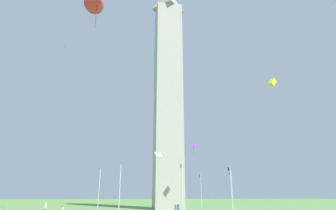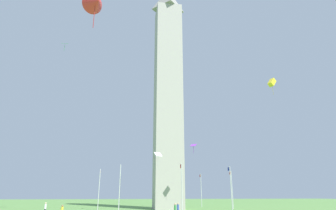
{
  "view_description": "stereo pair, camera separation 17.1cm",
  "coord_description": "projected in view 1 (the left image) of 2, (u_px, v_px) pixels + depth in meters",
  "views": [
    {
      "loc": [
        -59.92,
        9.85,
        2.93
      ],
      "look_at": [
        0.0,
        0.0,
        22.31
      ],
      "focal_mm": 29.96,
      "sensor_mm": 36.0,
      "label": 1
    },
    {
      "loc": [
        -59.95,
        9.68,
        2.93
      ],
      "look_at": [
        0.0,
        0.0,
        22.31
      ],
      "focal_mm": 29.96,
      "sensor_mm": 36.0,
      "label": 2
    }
  ],
  "objects": [
    {
      "name": "kite_white_diamond",
      "position": [
        158.0,
        155.0,
        44.63
      ],
      "size": [
        1.21,
        1.36,
        1.95
      ],
      "color": "white"
    },
    {
      "name": "person_white_shirt",
      "position": [
        45.0,
        208.0,
        42.51
      ],
      "size": [
        0.32,
        0.32,
        1.75
      ],
      "rotation": [
        0.0,
        0.0,
        -1.61
      ],
      "color": "#2D2D38",
      "rests_on": "ground"
    },
    {
      "name": "obelisk_monument",
      "position": [
        168.0,
        86.0,
        65.18
      ],
      "size": [
        5.95,
        5.95,
        54.1
      ],
      "color": "#A8A399",
      "rests_on": "ground"
    },
    {
      "name": "flagpole_w",
      "position": [
        232.0,
        188.0,
        60.49
      ],
      "size": [
        1.12,
        0.14,
        7.84
      ],
      "color": "silver",
      "rests_on": "ground"
    },
    {
      "name": "flagpole_se",
      "position": [
        120.0,
        186.0,
        47.48
      ],
      "size": [
        1.12,
        0.14,
        7.84
      ],
      "color": "silver",
      "rests_on": "ground"
    },
    {
      "name": "flagpole_ne",
      "position": [
        120.0,
        188.0,
        66.1
      ],
      "size": [
        1.12,
        0.14,
        7.84
      ],
      "color": "silver",
      "rests_on": "ground"
    },
    {
      "name": "flagpole_s",
      "position": [
        182.0,
        185.0,
        45.16
      ],
      "size": [
        1.12,
        0.14,
        7.84
      ],
      "color": "silver",
      "rests_on": "ground"
    },
    {
      "name": "kite_purple_diamond",
      "position": [
        194.0,
        145.0,
        51.9
      ],
      "size": [
        1.45,
        1.47,
        1.83
      ],
      "color": "purple"
    },
    {
      "name": "ground_plane",
      "position": [
        168.0,
        209.0,
        56.96
      ],
      "size": [
        260.0,
        260.0,
        0.0
      ],
      "primitive_type": "plane",
      "color": "#609347"
    },
    {
      "name": "flagpole_n",
      "position": [
        159.0,
        189.0,
        71.49
      ],
      "size": [
        1.12,
        0.14,
        7.84
      ],
      "color": "silver",
      "rests_on": "ground"
    },
    {
      "name": "flagpole_sw",
      "position": [
        231.0,
        186.0,
        50.54
      ],
      "size": [
        1.12,
        0.14,
        7.84
      ],
      "color": "silver",
      "rests_on": "ground"
    },
    {
      "name": "person_green_shirt",
      "position": [
        176.0,
        210.0,
        36.92
      ],
      "size": [
        0.32,
        0.32,
        1.79
      ],
      "rotation": [
        0.0,
        0.0,
        -0.16
      ],
      "color": "#2D2D38",
      "rests_on": "ground"
    },
    {
      "name": "kite_red_delta",
      "position": [
        97.0,
        2.0,
        18.71
      ],
      "size": [
        2.16,
        2.04,
        2.87
      ],
      "color": "red"
    },
    {
      "name": "kite_yellow_box",
      "position": [
        272.0,
        83.0,
        44.65
      ],
      "size": [
        1.26,
        1.6,
        2.82
      ],
      "color": "yellow"
    },
    {
      "name": "kite_green_diamond",
      "position": [
        65.0,
        44.0,
        55.28
      ],
      "size": [
        1.15,
        1.27,
        2.0
      ],
      "color": "green"
    },
    {
      "name": "flagpole_nw",
      "position": [
        201.0,
        188.0,
        69.16
      ],
      "size": [
        1.12,
        0.14,
        7.84
      ],
      "color": "silver",
      "rests_on": "ground"
    },
    {
      "name": "person_blue_shirt",
      "position": [
        178.0,
        209.0,
        39.7
      ],
      "size": [
        0.32,
        0.32,
        1.78
      ],
      "rotation": [
        0.0,
        0.0,
        -0.58
      ],
      "color": "#2D2D38",
      "rests_on": "ground"
    },
    {
      "name": "flagpole_e",
      "position": [
        99.0,
        187.0,
        56.16
      ],
      "size": [
        1.12,
        0.14,
        7.84
      ],
      "color": "silver",
      "rests_on": "ground"
    }
  ]
}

